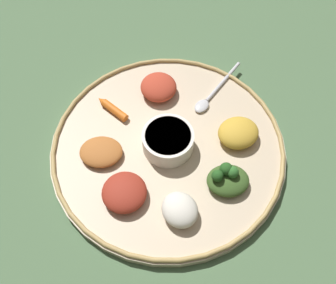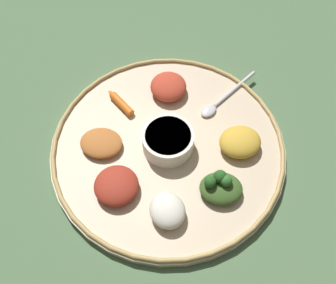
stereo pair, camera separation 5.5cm
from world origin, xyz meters
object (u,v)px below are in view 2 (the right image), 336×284
at_px(spoon, 220,101).
at_px(carrot_near_spoon, 120,102).
at_px(center_bowl, 168,140).
at_px(greens_pile, 221,187).

height_order(spoon, carrot_near_spoon, carrot_near_spoon).
bearing_deg(spoon, carrot_near_spoon, 151.66).
distance_m(center_bowl, carrot_near_spoon, 0.13).
relative_size(center_bowl, greens_pile, 0.98).
distance_m(center_bowl, greens_pile, 0.12).
bearing_deg(greens_pile, spoon, 55.70).
distance_m(spoon, carrot_near_spoon, 0.19).
distance_m(greens_pile, carrot_near_spoon, 0.25).
xyz_separation_m(spoon, greens_pile, (-0.11, -0.15, 0.01)).
bearing_deg(greens_pile, carrot_near_spoon, 104.56).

